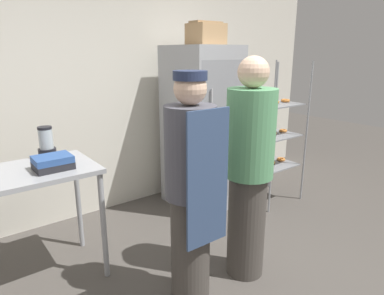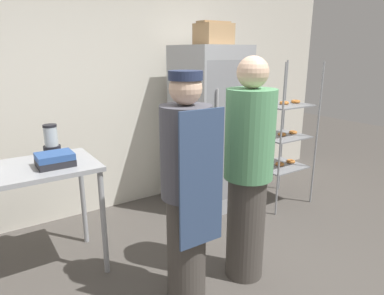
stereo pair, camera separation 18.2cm
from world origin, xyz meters
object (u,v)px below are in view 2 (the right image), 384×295
object	(u,v)px
cardboard_storage_box	(214,34)
person_customer	(248,172)
blender_pitcher	(51,142)
refrigerator	(209,129)
binder_stack	(55,160)
person_baker	(187,188)
baking_rack	(282,135)

from	to	relation	value
cardboard_storage_box	person_customer	world-z (taller)	cardboard_storage_box
blender_pitcher	person_customer	size ratio (longest dim) A/B	0.15
refrigerator	binder_stack	distance (m)	1.83
refrigerator	cardboard_storage_box	bearing A→B (deg)	-105.95
person_baker	blender_pitcher	bearing A→B (deg)	119.97
binder_stack	person_baker	distance (m)	1.05
refrigerator	baking_rack	size ratio (longest dim) A/B	1.10
binder_stack	baking_rack	bearing A→B (deg)	0.39
binder_stack	person_baker	bearing A→B (deg)	-49.35
refrigerator	cardboard_storage_box	distance (m)	1.04
baking_rack	blender_pitcher	size ratio (longest dim) A/B	6.36
binder_stack	cardboard_storage_box	world-z (taller)	cardboard_storage_box
person_customer	blender_pitcher	bearing A→B (deg)	135.44
baking_rack	blender_pitcher	xyz separation A→B (m)	(-2.48, 0.29, 0.22)
refrigerator	person_baker	xyz separation A→B (m)	(-1.09, -1.23, -0.06)
cardboard_storage_box	person_customer	distance (m)	1.68
refrigerator	blender_pitcher	world-z (taller)	refrigerator
refrigerator	person_customer	xyz separation A→B (m)	(-0.57, -1.28, -0.03)
blender_pitcher	binder_stack	xyz separation A→B (m)	(-0.05, -0.31, -0.07)
blender_pitcher	cardboard_storage_box	world-z (taller)	cardboard_storage_box
person_baker	person_customer	xyz separation A→B (m)	(0.53, -0.04, 0.03)
person_baker	person_customer	world-z (taller)	person_customer
binder_stack	person_baker	world-z (taller)	person_baker
refrigerator	binder_stack	xyz separation A→B (m)	(-1.78, -0.44, 0.06)
person_baker	binder_stack	bearing A→B (deg)	130.65
blender_pitcher	binder_stack	size ratio (longest dim) A/B	0.99
baking_rack	binder_stack	bearing A→B (deg)	-179.61
binder_stack	refrigerator	bearing A→B (deg)	13.90
refrigerator	blender_pitcher	distance (m)	1.74
baking_rack	blender_pitcher	distance (m)	2.51
blender_pitcher	person_baker	xyz separation A→B (m)	(0.64, -1.10, -0.18)
baking_rack	person_customer	xyz separation A→B (m)	(-1.31, -0.85, 0.07)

